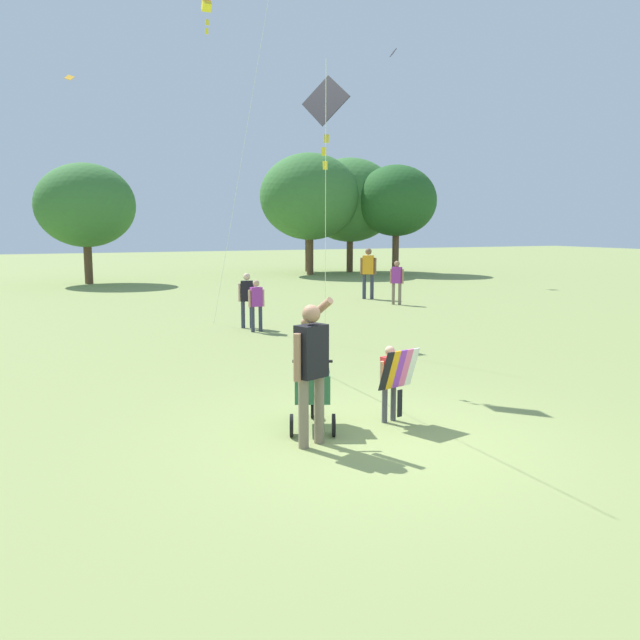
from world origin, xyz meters
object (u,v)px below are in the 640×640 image
(person_couple_left, at_px, (397,279))
(person_kid_running, at_px, (247,296))
(person_red_shirt, at_px, (368,269))
(person_sitting_far, at_px, (256,301))
(child_with_butterfly_kite, at_px, (391,376))
(kite_adult_black, at_px, (325,110))
(kite_orange_delta, at_px, (207,6))
(stroller, at_px, (312,381))
(person_adult_flyer, at_px, (311,361))

(person_couple_left, relative_size, person_kid_running, 1.03)
(person_red_shirt, height_order, person_sitting_far, person_red_shirt)
(child_with_butterfly_kite, relative_size, kite_adult_black, 0.20)
(kite_adult_black, relative_size, person_sitting_far, 3.98)
(kite_orange_delta, xyz_separation_m, person_sitting_far, (0.62, -1.61, -7.20))
(child_with_butterfly_kite, relative_size, kite_orange_delta, 0.12)
(child_with_butterfly_kite, relative_size, stroller, 0.92)
(person_red_shirt, bearing_deg, person_kid_running, -141.91)
(stroller, xyz_separation_m, kite_orange_delta, (1.16, 9.21, 7.35))
(person_adult_flyer, bearing_deg, stroller, 65.43)
(kite_adult_black, height_order, person_red_shirt, kite_adult_black)
(person_sitting_far, height_order, person_couple_left, person_couple_left)
(stroller, distance_m, person_red_shirt, 15.09)
(child_with_butterfly_kite, distance_m, kite_orange_delta, 11.97)
(stroller, bearing_deg, person_red_shirt, 59.12)
(kite_adult_black, distance_m, person_sitting_far, 6.24)
(person_red_shirt, xyz_separation_m, person_couple_left, (0.05, -1.89, -0.21))
(person_red_shirt, xyz_separation_m, person_sitting_far, (-5.96, -5.35, -0.31))
(child_with_butterfly_kite, relative_size, person_red_shirt, 0.57)
(person_adult_flyer, relative_size, person_sitting_far, 1.37)
(child_with_butterfly_kite, bearing_deg, kite_adult_black, 83.18)
(child_with_butterfly_kite, bearing_deg, person_red_shirt, 63.01)
(kite_adult_black, bearing_deg, person_adult_flyer, -117.01)
(person_kid_running, bearing_deg, person_red_shirt, 38.09)
(person_couple_left, bearing_deg, person_red_shirt, 91.58)
(person_sitting_far, bearing_deg, stroller, -103.24)
(child_with_butterfly_kite, height_order, person_red_shirt, person_red_shirt)
(person_couple_left, distance_m, person_kid_running, 6.65)
(kite_adult_black, relative_size, person_kid_running, 3.63)
(person_red_shirt, distance_m, person_kid_running, 7.60)
(kite_adult_black, xyz_separation_m, person_kid_running, (0.40, 5.66, -3.64))
(child_with_butterfly_kite, height_order, person_kid_running, person_kid_running)
(kite_orange_delta, relative_size, person_couple_left, 5.80)
(kite_orange_delta, bearing_deg, kite_adult_black, -88.28)
(person_sitting_far, bearing_deg, person_kid_running, 92.13)
(stroller, bearing_deg, person_adult_flyer, -114.57)
(kite_adult_black, relative_size, kite_orange_delta, 0.61)
(kite_orange_delta, relative_size, person_sitting_far, 6.56)
(stroller, relative_size, person_red_shirt, 0.62)
(stroller, relative_size, kite_orange_delta, 0.13)
(stroller, xyz_separation_m, person_kid_running, (1.76, 8.26, 0.22))
(kite_adult_black, bearing_deg, person_sitting_far, 85.12)
(person_adult_flyer, height_order, person_sitting_far, person_adult_flyer)
(stroller, height_order, kite_orange_delta, kite_orange_delta)
(person_red_shirt, bearing_deg, person_sitting_far, -138.04)
(person_couple_left, xyz_separation_m, person_kid_running, (-6.03, -2.80, -0.03))
(stroller, height_order, kite_adult_black, kite_adult_black)
(person_adult_flyer, relative_size, person_red_shirt, 0.98)
(person_couple_left, bearing_deg, kite_orange_delta, -164.41)
(person_sitting_far, relative_size, person_kid_running, 0.91)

